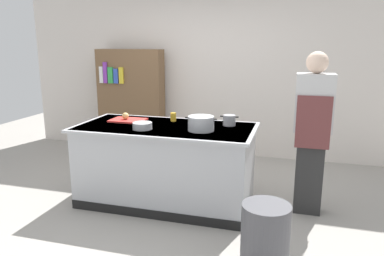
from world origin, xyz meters
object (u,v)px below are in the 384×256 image
at_px(onion, 125,116).
at_px(person_chef, 312,130).
at_px(stock_pot, 201,123).
at_px(trash_bin, 265,238).
at_px(juice_cup, 173,117).
at_px(bookshelf, 131,101).
at_px(sauce_pan, 229,120).
at_px(mixing_bowl, 142,126).

xyz_separation_m(onion, person_chef, (2.10, 0.06, -0.05)).
xyz_separation_m(stock_pot, trash_bin, (0.77, -0.94, -0.69)).
distance_m(juice_cup, bookshelf, 1.98).
bearing_deg(juice_cup, trash_bin, -47.12).
distance_m(onion, bookshelf, 1.82).
distance_m(juice_cup, trash_bin, 1.90).
bearing_deg(sauce_pan, stock_pot, -127.17).
bearing_deg(onion, mixing_bowl, -42.69).
distance_m(person_chef, bookshelf, 3.25).
height_order(onion, juice_cup, same).
bearing_deg(person_chef, bookshelf, 47.40).
bearing_deg(sauce_pan, trash_bin, -67.11).
bearing_deg(onion, juice_cup, 14.84).
xyz_separation_m(person_chef, bookshelf, (-2.82, 1.61, -0.06)).
bearing_deg(bookshelf, trash_bin, -48.90).
relative_size(mixing_bowl, trash_bin, 0.36).
distance_m(onion, trash_bin, 2.20).
distance_m(stock_pot, trash_bin, 1.40).
bearing_deg(mixing_bowl, sauce_pan, 26.61).
relative_size(juice_cup, person_chef, 0.06).
bearing_deg(onion, stock_pot, -12.70).
bearing_deg(bookshelf, juice_cup, -50.49).
height_order(sauce_pan, bookshelf, bookshelf).
height_order(onion, bookshelf, bookshelf).
bearing_deg(bookshelf, mixing_bowl, -61.75).
relative_size(stock_pot, trash_bin, 0.60).
relative_size(stock_pot, juice_cup, 3.41).
distance_m(sauce_pan, trash_bin, 1.52).
bearing_deg(mixing_bowl, onion, 137.31).
bearing_deg(bookshelf, sauce_pan, -39.03).
height_order(juice_cup, trash_bin, juice_cup).
bearing_deg(stock_pot, bookshelf, 131.85).
bearing_deg(person_chef, onion, 78.73).
xyz_separation_m(sauce_pan, person_chef, (0.88, -0.04, -0.05)).
height_order(trash_bin, person_chef, person_chef).
relative_size(mixing_bowl, juice_cup, 2.09).
height_order(trash_bin, bookshelf, bookshelf).
xyz_separation_m(onion, sauce_pan, (1.22, 0.10, -0.00)).
relative_size(sauce_pan, mixing_bowl, 0.99).
bearing_deg(stock_pot, mixing_bowl, -169.84).
bearing_deg(stock_pot, juice_cup, 140.05).
relative_size(onion, stock_pot, 0.24).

